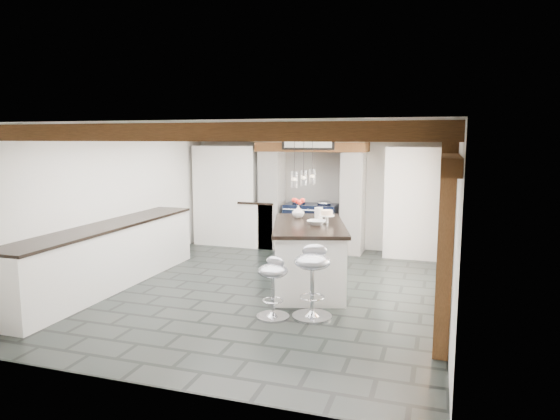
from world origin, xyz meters
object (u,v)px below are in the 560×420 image
(range_cooker, at_px, (311,226))
(bar_stool_near, at_px, (312,273))
(bar_stool_far, at_px, (273,281))
(kitchen_island, at_px, (309,255))

(range_cooker, xyz_separation_m, bar_stool_near, (0.93, -3.60, 0.09))
(range_cooker, bearing_deg, bar_stool_near, -75.46)
(range_cooker, distance_m, bar_stool_far, 3.77)
(kitchen_island, height_order, bar_stool_near, kitchen_island)
(kitchen_island, relative_size, bar_stool_near, 2.36)
(range_cooker, xyz_separation_m, bar_stool_far, (0.49, -3.74, -0.00))
(bar_stool_near, xyz_separation_m, bar_stool_far, (-0.44, -0.14, -0.09))
(kitchen_island, bearing_deg, range_cooker, 87.23)
(bar_stool_far, bearing_deg, bar_stool_near, 33.76)
(range_cooker, bearing_deg, bar_stool_far, -82.56)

